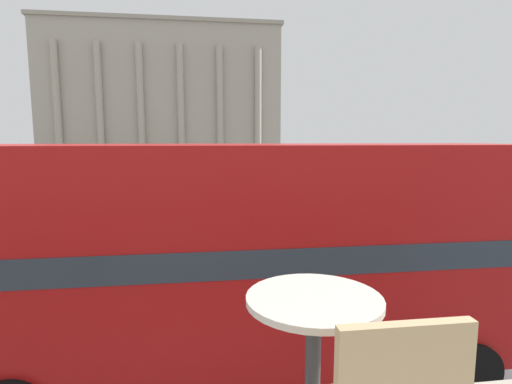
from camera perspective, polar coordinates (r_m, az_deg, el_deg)
double_decker_bus at (r=7.36m, az=-0.93°, el=-8.48°), size 10.10×2.77×4.38m
cafe_dining_table at (r=1.90m, az=8.19°, el=-20.00°), size 0.60×0.60×0.73m
plaza_building_left at (r=60.70m, az=-12.97°, el=12.74°), size 32.93×11.44×20.28m
traffic_light_near at (r=11.96m, az=7.10°, el=-3.46°), size 0.42×0.24×3.33m
traffic_light_mid at (r=17.98m, az=-20.27°, el=0.85°), size 0.42×0.24×3.85m
traffic_light_far at (r=25.73m, az=4.57°, el=3.27°), size 0.42×0.24×3.91m
car_maroon at (r=28.62m, az=-15.62°, el=-0.28°), size 4.20×1.93×1.35m
pedestrian_yellow at (r=33.60m, az=-22.01°, el=1.04°), size 0.32×0.32×1.69m
pedestrian_red at (r=13.60m, az=-14.70°, el=-7.24°), size 0.32×0.32×1.81m
pedestrian_olive at (r=33.67m, az=-19.08°, el=1.22°), size 0.32×0.32×1.71m
pedestrian_grey at (r=26.51m, az=-26.03°, el=-0.81°), size 0.32×0.32×1.67m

